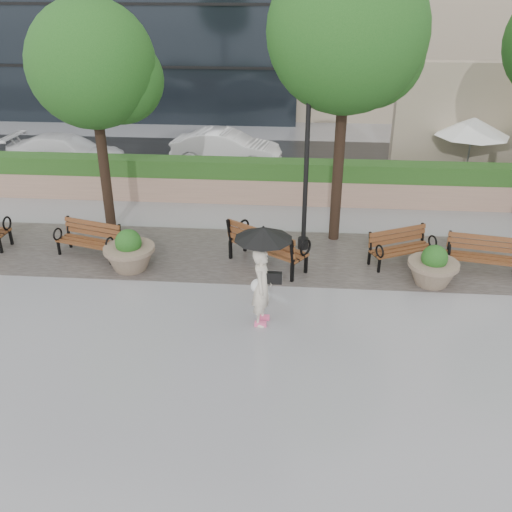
# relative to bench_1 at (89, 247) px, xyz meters

# --- Properties ---
(ground) EXTENTS (100.00, 100.00, 0.00)m
(ground) POSITION_rel_bench_1_xyz_m (4.08, -2.62, -0.27)
(ground) COLOR gray
(ground) RESTS_ON ground
(cobble_strip) EXTENTS (28.00, 3.20, 0.01)m
(cobble_strip) POSITION_rel_bench_1_xyz_m (4.08, 0.38, -0.26)
(cobble_strip) COLOR #383330
(cobble_strip) RESTS_ON ground
(hedge_wall) EXTENTS (24.00, 0.80, 1.35)m
(hedge_wall) POSITION_rel_bench_1_xyz_m (4.08, 4.38, 0.40)
(hedge_wall) COLOR tan
(hedge_wall) RESTS_ON ground
(asphalt_street) EXTENTS (40.00, 7.00, 0.00)m
(asphalt_street) POSITION_rel_bench_1_xyz_m (4.08, 8.38, -0.26)
(asphalt_street) COLOR black
(asphalt_street) RESTS_ON ground
(bench_1) EXTENTS (1.77, 1.10, 0.89)m
(bench_1) POSITION_rel_bench_1_xyz_m (0.00, 0.00, 0.00)
(bench_1) COLOR brown
(bench_1) RESTS_ON ground
(bench_2) EXTENTS (2.14, 1.83, 1.10)m
(bench_2) POSITION_rel_bench_1_xyz_m (4.63, -0.20, 0.06)
(bench_2) COLOR brown
(bench_2) RESTS_ON ground
(bench_3) EXTENTS (1.74, 1.30, 0.88)m
(bench_3) POSITION_rel_bench_1_xyz_m (7.99, 0.21, -0.00)
(bench_3) COLOR brown
(bench_3) RESTS_ON ground
(bench_4) EXTENTS (1.78, 0.97, 0.91)m
(bench_4) POSITION_rel_bench_1_xyz_m (9.88, -0.14, 0.00)
(bench_4) COLOR brown
(bench_4) RESTS_ON ground
(planter_left) EXTENTS (1.26, 1.26, 1.05)m
(planter_left) POSITION_rel_bench_1_xyz_m (1.26, -0.63, 0.15)
(planter_left) COLOR #7F6B56
(planter_left) RESTS_ON ground
(planter_right) EXTENTS (1.18, 1.18, 0.99)m
(planter_right) POSITION_rel_bench_1_xyz_m (8.57, -0.80, 0.12)
(planter_right) COLOR #7F6B56
(planter_right) RESTS_ON ground
(lamppost) EXTENTS (0.28, 0.28, 4.56)m
(lamppost) POSITION_rel_bench_1_xyz_m (5.53, 0.90, 1.76)
(lamppost) COLOR black
(lamppost) RESTS_ON ground
(tree_0) EXTENTS (3.36, 3.24, 6.18)m
(tree_0) POSITION_rel_bench_1_xyz_m (0.18, 1.77, 4.17)
(tree_0) COLOR black
(tree_0) RESTS_ON ground
(tree_1) EXTENTS (3.88, 3.86, 7.31)m
(tree_1) POSITION_rel_bench_1_xyz_m (6.53, 1.69, 4.97)
(tree_1) COLOR black
(tree_1) RESTS_ON ground
(patio_umb_white) EXTENTS (2.50, 2.50, 2.30)m
(patio_umb_white) POSITION_rel_bench_1_xyz_m (11.12, 6.63, 1.72)
(patio_umb_white) COLOR black
(patio_umb_white) RESTS_ON ground
(car_left) EXTENTS (4.57, 2.07, 1.30)m
(car_left) POSITION_rel_bench_1_xyz_m (-3.25, 7.06, 0.38)
(car_left) COLOR silver
(car_left) RESTS_ON ground
(car_right) EXTENTS (4.23, 1.90, 1.35)m
(car_right) POSITION_rel_bench_1_xyz_m (2.54, 8.06, 0.41)
(car_right) COLOR silver
(car_right) RESTS_ON ground
(pedestrian) EXTENTS (1.18, 1.18, 2.17)m
(pedestrian) POSITION_rel_bench_1_xyz_m (4.70, -2.77, 1.05)
(pedestrian) COLOR beige
(pedestrian) RESTS_ON ground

